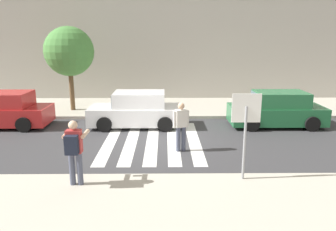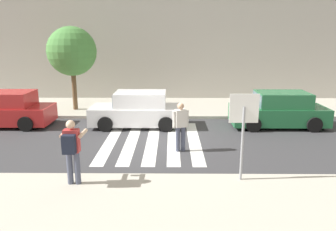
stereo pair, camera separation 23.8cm
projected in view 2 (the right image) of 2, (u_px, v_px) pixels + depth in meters
ground_plane at (152, 142)px, 12.39m from camera, size 120.00×120.00×0.00m
sidewalk_far at (158, 107)px, 18.21m from camera, size 60.00×4.80×0.14m
building_facade_far at (161, 50)px, 21.79m from camera, size 56.00×4.00×6.01m
crosswalk_stripe_0 at (111, 141)px, 12.60m from camera, size 0.44×5.20×0.01m
crosswalk_stripe_1 at (132, 141)px, 12.59m from camera, size 0.44×5.20×0.01m
crosswalk_stripe_2 at (153, 141)px, 12.59m from camera, size 0.44×5.20×0.01m
crosswalk_stripe_3 at (173, 141)px, 12.58m from camera, size 0.44×5.20×0.01m
crosswalk_stripe_4 at (194, 141)px, 12.57m from camera, size 0.44×5.20×0.01m
stop_sign at (244, 118)px, 8.49m from camera, size 0.76×0.08×2.35m
photographer_with_backpack at (72, 147)px, 8.36m from camera, size 0.59×0.84×1.72m
pedestrian_crossing at (181, 124)px, 11.24m from camera, size 0.56×0.34×1.72m
parked_car_red at (6, 110)px, 14.52m from camera, size 4.10×1.92×1.55m
parked_car_white at (138, 110)px, 14.46m from camera, size 4.10×1.92×1.55m
parked_car_green at (279, 111)px, 14.40m from camera, size 4.10×1.92×1.55m
street_tree_west at (72, 52)px, 16.64m from camera, size 2.50×2.50×4.28m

